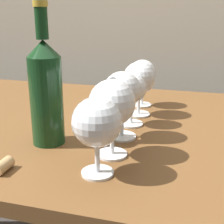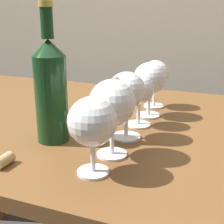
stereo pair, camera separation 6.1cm
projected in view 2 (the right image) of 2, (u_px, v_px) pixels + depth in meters
The scene contains 9 objects.
dining_table at pixel (105, 149), 0.87m from camera, with size 1.58×0.79×0.73m.
wine_glass_port at pixel (92, 123), 0.54m from camera, with size 0.09×0.09×0.14m.
wine_glass_chardonnay at pixel (112, 104), 0.61m from camera, with size 0.09×0.09×0.16m.
wine_glass_cabernet at pixel (127, 93), 0.70m from camera, with size 0.08×0.08×0.15m.
wine_glass_rose at pixel (139, 90), 0.78m from camera, with size 0.07×0.07×0.13m.
wine_glass_pinot at pixel (149, 80), 0.85m from camera, with size 0.09×0.09×0.15m.
wine_glass_merlot at pixel (155, 75), 0.94m from camera, with size 0.08×0.08×0.14m.
wine_bottle at pixel (51, 89), 0.68m from camera, with size 0.07×0.07×0.30m.
cork at pixel (4, 161), 0.59m from camera, with size 0.02×0.02×0.04m, color tan.
Camera 2 is at (0.31, -0.74, 1.01)m, focal length 50.65 mm.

